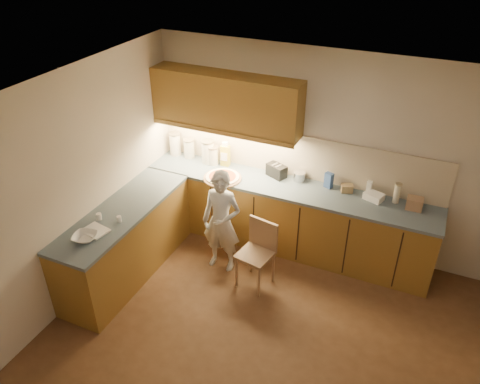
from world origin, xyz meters
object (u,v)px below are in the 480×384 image
at_px(wooden_chair, 258,249).
at_px(toaster, 277,171).
at_px(pizza_on_board, 223,177).
at_px(child, 222,222).
at_px(oil_jug, 225,155).

xyz_separation_m(wooden_chair, toaster, (-0.16, 0.98, 0.52)).
xyz_separation_m(pizza_on_board, wooden_chair, (0.77, -0.63, -0.46)).
distance_m(child, wooden_chair, 0.56).
bearing_deg(toaster, wooden_chair, -56.31).
bearing_deg(child, wooden_chair, -11.26).
bearing_deg(toaster, pizza_on_board, -125.69).
relative_size(child, oil_jug, 3.92).
distance_m(oil_jug, toaster, 0.74).
height_order(wooden_chair, oil_jug, oil_jug).
bearing_deg(pizza_on_board, oil_jug, 109.97).
height_order(child, oil_jug, child).
bearing_deg(pizza_on_board, toaster, 29.87).
bearing_deg(oil_jug, pizza_on_board, -70.03).
height_order(pizza_on_board, oil_jug, oil_jug).
bearing_deg(wooden_chair, oil_jug, 142.36).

